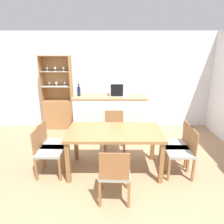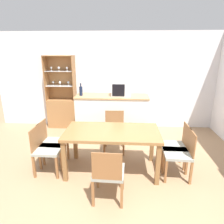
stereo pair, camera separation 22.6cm
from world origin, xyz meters
name	(u,v)px [view 2 (the right image)]	position (x,y,z in m)	size (l,w,h in m)	color
ground_plane	(114,182)	(0.00, 0.00, 0.00)	(18.00, 18.00, 0.00)	#A37F5B
wall_back	(119,81)	(0.00, 2.63, 1.27)	(6.80, 0.06, 2.55)	silver
kitchen_counter	(112,116)	(-0.15, 1.90, 0.52)	(1.74, 0.63, 1.04)	white
display_cabinet	(62,107)	(-1.57, 2.45, 0.57)	(0.78, 0.33, 1.95)	#A37042
dining_table	(112,136)	(-0.05, 0.37, 0.67)	(1.62, 0.85, 0.76)	olive
dining_chair_side_left_near	(46,149)	(-1.19, 0.25, 0.44)	(0.44, 0.44, 0.84)	#999E93
dining_chair_head_near	(108,173)	(-0.05, -0.38, 0.44)	(0.45, 0.45, 0.84)	#999E93
dining_chair_side_right_near	(180,153)	(1.09, 0.24, 0.44)	(0.45, 0.45, 0.84)	#999E93
dining_chair_side_right_far	(176,146)	(1.09, 0.50, 0.44)	(0.44, 0.44, 0.84)	#999E93
dining_chair_head_far	(114,131)	(-0.05, 1.13, 0.44)	(0.45, 0.45, 0.84)	#999E93
dining_chair_side_left_far	(51,143)	(-1.19, 0.50, 0.44)	(0.45, 0.45, 0.84)	#999E93
microwave	(121,89)	(0.07, 1.93, 1.20)	(0.45, 0.39, 0.32)	silver
wine_bottle	(81,91)	(-0.89, 1.85, 1.15)	(0.08, 0.08, 0.30)	#141E38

